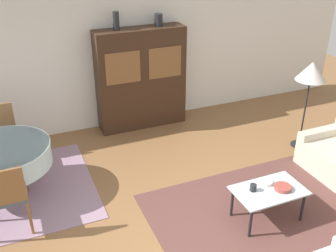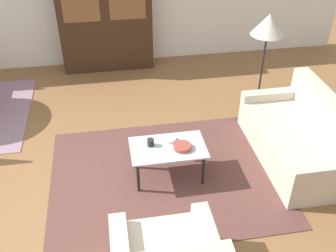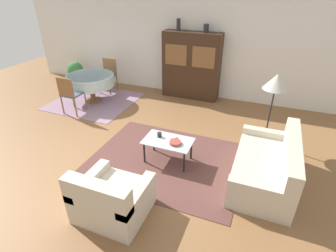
{
  "view_description": "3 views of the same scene",
  "coord_description": "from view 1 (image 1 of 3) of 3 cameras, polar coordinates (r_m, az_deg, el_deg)",
  "views": [
    {
      "loc": [
        -1.63,
        -2.95,
        3.38
      ],
      "look_at": [
        0.2,
        1.4,
        0.95
      ],
      "focal_mm": 42.0,
      "sensor_mm": 36.0,
      "label": 1
    },
    {
      "loc": [
        0.45,
        -3.36,
        3.29
      ],
      "look_at": [
        1.07,
        0.22,
        0.75
      ],
      "focal_mm": 42.0,
      "sensor_mm": 36.0,
      "label": 2
    },
    {
      "loc": [
        2.55,
        -3.51,
        2.99
      ],
      "look_at": [
        1.07,
        0.22,
        0.75
      ],
      "focal_mm": 28.0,
      "sensor_mm": 36.0,
      "label": 3
    }
  ],
  "objects": [
    {
      "name": "floor_lamp",
      "position": [
        6.6,
        20.07,
        7.12
      ],
      "size": [
        0.48,
        0.48,
        1.49
      ],
      "color": "black",
      "rests_on": "ground_plane"
    },
    {
      "name": "coffee_table",
      "position": [
        5.12,
        14.4,
        -9.41
      ],
      "size": [
        0.89,
        0.54,
        0.44
      ],
      "color": "black",
      "rests_on": "area_rug"
    },
    {
      "name": "vase_tall",
      "position": [
        6.71,
        -7.55,
        14.89
      ],
      "size": [
        0.11,
        0.11,
        0.31
      ],
      "color": "#232328",
      "rests_on": "display_cabinet"
    },
    {
      "name": "vase_short",
      "position": [
        6.95,
        -1.38,
        15.13
      ],
      "size": [
        0.14,
        0.14,
        0.21
      ],
      "color": "#232328",
      "rests_on": "display_cabinet"
    },
    {
      "name": "display_cabinet",
      "position": [
        7.11,
        -3.93,
        6.86
      ],
      "size": [
        1.59,
        0.42,
        1.82
      ],
      "color": "#382316",
      "rests_on": "ground_plane"
    },
    {
      "name": "dining_chair_far",
      "position": [
        6.49,
        -23.05,
        -0.78
      ],
      "size": [
        0.44,
        0.44,
        0.96
      ],
      "rotation": [
        0.0,
        0.0,
        3.14
      ],
      "color": "brown",
      "rests_on": "dining_rug"
    },
    {
      "name": "dining_rug",
      "position": [
        6.02,
        -21.36,
        -9.01
      ],
      "size": [
        2.17,
        2.07,
        0.01
      ],
      "color": "gray",
      "rests_on": "ground_plane"
    },
    {
      "name": "wall_back",
      "position": [
        7.08,
        -8.66,
        10.27
      ],
      "size": [
        10.0,
        0.06,
        2.7
      ],
      "color": "white",
      "rests_on": "ground_plane"
    },
    {
      "name": "dining_table",
      "position": [
        5.72,
        -22.81,
        -4.14
      ],
      "size": [
        1.26,
        1.26,
        0.75
      ],
      "color": "brown",
      "rests_on": "dining_rug"
    },
    {
      "name": "cup",
      "position": [
        5.0,
        12.26,
        -8.73
      ],
      "size": [
        0.08,
        0.08,
        0.09
      ],
      "color": "#232328",
      "rests_on": "coffee_table"
    },
    {
      "name": "bowl",
      "position": [
        5.13,
        16.32,
        -8.57
      ],
      "size": [
        0.21,
        0.21,
        0.05
      ],
      "color": "#9E4238",
      "rests_on": "coffee_table"
    },
    {
      "name": "dining_chair_near",
      "position": [
        5.02,
        -22.35,
        -9.22
      ],
      "size": [
        0.44,
        0.44,
        0.96
      ],
      "color": "brown",
      "rests_on": "dining_rug"
    },
    {
      "name": "bowl_small",
      "position": [
        5.18,
        14.12,
        -7.95
      ],
      "size": [
        0.15,
        0.15,
        0.04
      ],
      "color": "white",
      "rests_on": "coffee_table"
    },
    {
      "name": "area_rug",
      "position": [
        5.34,
        13.65,
        -12.91
      ],
      "size": [
        2.79,
        2.2,
        0.01
      ],
      "color": "brown",
      "rests_on": "ground_plane"
    }
  ]
}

